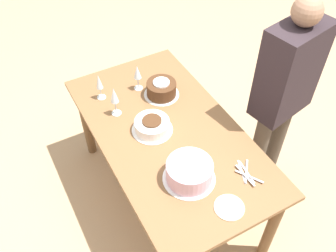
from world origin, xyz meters
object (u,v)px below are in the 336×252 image
Objects in this scene: cake_center_white at (152,126)px; wine_glass_extra at (114,96)px; cake_back_decorated at (189,172)px; wine_glass_far at (137,73)px; cake_front_chocolate at (161,89)px; wine_glass_near at (99,83)px; person_cutting at (285,87)px.

cake_center_white is 0.31m from wine_glass_extra.
cake_back_decorated reaches higher than cake_center_white.
wine_glass_extra is (-0.16, 0.24, 0.01)m from wine_glass_far.
wine_glass_extra reaches higher than cake_front_chocolate.
cake_center_white is at bearing 142.10° from cake_front_chocolate.
cake_front_chocolate is 1.24× the size of wine_glass_near.
cake_back_decorated is at bearing -168.40° from wine_glass_near.
cake_center_white is 0.43m from wine_glass_far.
cake_front_chocolate is (0.27, -0.21, 0.01)m from cake_center_white.
person_cutting is (-0.51, -0.62, 0.14)m from cake_front_chocolate.
wine_glass_extra reaches higher than wine_glass_near.
cake_center_white is at bearing -150.67° from wine_glass_extra.
cake_center_white is at bearing 1.48° from cake_back_decorated.
wine_glass_far reaches higher than cake_front_chocolate.
person_cutting reaches higher than cake_back_decorated.
cake_front_chocolate is at bearing -141.07° from wine_glass_far.
wine_glass_near reaches higher than cake_center_white.
wine_glass_extra is at bearing -171.36° from wine_glass_near.
wine_glass_near is 1.21m from person_cutting.
wine_glass_far is at bearing -97.46° from wine_glass_near.
person_cutting reaches higher than wine_glass_near.
wine_glass_far is 0.13× the size of person_cutting.
wine_glass_near is 0.89× the size of wine_glass_extra.
wine_glass_far is (0.14, 0.11, 0.08)m from cake_front_chocolate.
wine_glass_far reaches higher than cake_back_decorated.
wine_glass_extra is (-0.02, 0.35, 0.10)m from cake_front_chocolate.
wine_glass_near is at bearing 20.91° from cake_center_white.
cake_front_chocolate is 0.73m from cake_back_decorated.
wine_glass_extra is at bearing 123.90° from wine_glass_far.
cake_front_chocolate is at bearing -15.70° from cake_back_decorated.
cake_center_white is 1.32× the size of wine_glass_far.
wine_glass_extra is 1.08m from person_cutting.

